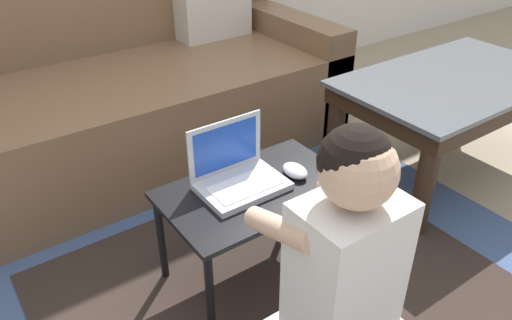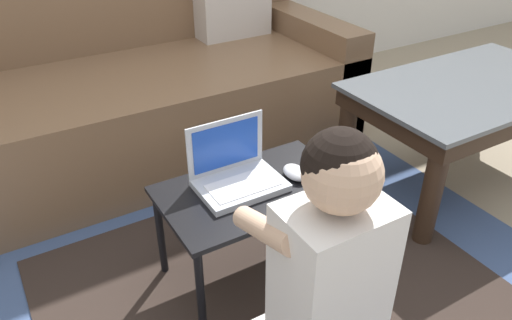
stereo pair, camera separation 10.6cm
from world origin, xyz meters
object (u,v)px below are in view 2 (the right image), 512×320
couch (108,97)px  person_seated (329,282)px  laptop_desk (254,199)px  laptop (237,175)px  computer_mouse (295,172)px  coffee_table (470,100)px

couch → person_seated: couch is taller
laptop_desk → person_seated: (-0.04, -0.41, 0.03)m
laptop_desk → laptop: size_ratio=2.22×
laptop → computer_mouse: laptop is taller
laptop_desk → person_seated: person_seated is taller
coffee_table → laptop: bearing=-179.3°
couch → laptop: (0.12, -0.96, 0.09)m
coffee_table → laptop: (-1.05, -0.01, 0.01)m
laptop → person_seated: (-0.00, -0.45, -0.04)m
couch → coffee_table: bearing=-39.0°
coffee_table → laptop_desk: size_ratio=1.68×
couch → coffee_table: 1.51m
couch → computer_mouse: (0.30, -1.02, 0.07)m
couch → person_seated: size_ratio=2.98×
coffee_table → laptop: laptop is taller
laptop → person_seated: person_seated is taller
computer_mouse → laptop: bearing=162.6°
person_seated → coffee_table: bearing=23.9°
person_seated → couch: bearing=94.8°
coffee_table → computer_mouse: 0.88m
couch → coffee_table: (1.17, -0.95, 0.08)m
computer_mouse → coffee_table: bearing=4.4°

